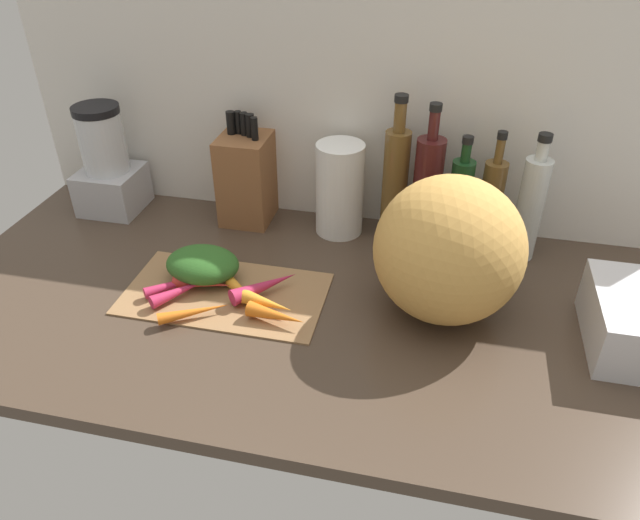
{
  "coord_description": "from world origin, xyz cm",
  "views": [
    {
      "loc": [
        19.83,
        -96.21,
        76.65
      ],
      "look_at": [
        -1.4,
        -1.95,
        11.83
      ],
      "focal_mm": 33.33,
      "sensor_mm": 36.0,
      "label": 1
    }
  ],
  "objects_px": {
    "bottle_2": "(459,203)",
    "bottle_4": "(530,207)",
    "carrot_4": "(194,312)",
    "carrot_0": "(245,294)",
    "knife_block": "(247,177)",
    "winter_squash": "(449,250)",
    "carrot_2": "(203,258)",
    "carrot_7": "(202,283)",
    "bottle_3": "(490,204)",
    "paper_towel_roll": "(340,189)",
    "carrot_5": "(179,283)",
    "carrot_6": "(266,303)",
    "blender_appliance": "(108,166)",
    "carrot_9": "(181,291)",
    "carrot_3": "(265,286)",
    "bottle_1": "(427,190)",
    "carrot_8": "(215,266)",
    "carrot_1": "(276,315)",
    "cutting_board": "(225,293)"
  },
  "relations": [
    {
      "from": "carrot_2",
      "to": "bottle_1",
      "type": "distance_m",
      "value": 0.53
    },
    {
      "from": "blender_appliance",
      "to": "carrot_4",
      "type": "bearing_deg",
      "value": -45.38
    },
    {
      "from": "carrot_0",
      "to": "carrot_4",
      "type": "bearing_deg",
      "value": -135.9
    },
    {
      "from": "bottle_2",
      "to": "bottle_1",
      "type": "bearing_deg",
      "value": 179.51
    },
    {
      "from": "bottle_4",
      "to": "carrot_4",
      "type": "bearing_deg",
      "value": -149.1
    },
    {
      "from": "carrot_0",
      "to": "knife_block",
      "type": "distance_m",
      "value": 0.37
    },
    {
      "from": "carrot_5",
      "to": "winter_squash",
      "type": "distance_m",
      "value": 0.57
    },
    {
      "from": "blender_appliance",
      "to": "carrot_6",
      "type": "bearing_deg",
      "value": -32.86
    },
    {
      "from": "carrot_9",
      "to": "paper_towel_roll",
      "type": "relative_size",
      "value": 0.59
    },
    {
      "from": "bottle_2",
      "to": "carrot_7",
      "type": "bearing_deg",
      "value": -149.18
    },
    {
      "from": "bottle_2",
      "to": "bottle_4",
      "type": "bearing_deg",
      "value": -3.84
    },
    {
      "from": "knife_block",
      "to": "carrot_3",
      "type": "bearing_deg",
      "value": -66.04
    },
    {
      "from": "carrot_9",
      "to": "winter_squash",
      "type": "height_order",
      "value": "winter_squash"
    },
    {
      "from": "carrot_6",
      "to": "blender_appliance",
      "type": "bearing_deg",
      "value": 147.14
    },
    {
      "from": "carrot_1",
      "to": "carrot_7",
      "type": "height_order",
      "value": "carrot_1"
    },
    {
      "from": "carrot_2",
      "to": "carrot_9",
      "type": "relative_size",
      "value": 0.82
    },
    {
      "from": "carrot_2",
      "to": "carrot_5",
      "type": "distance_m",
      "value": 0.09
    },
    {
      "from": "knife_block",
      "to": "bottle_3",
      "type": "height_order",
      "value": "bottle_3"
    },
    {
      "from": "carrot_0",
      "to": "carrot_8",
      "type": "height_order",
      "value": "carrot_0"
    },
    {
      "from": "cutting_board",
      "to": "paper_towel_roll",
      "type": "distance_m",
      "value": 0.38
    },
    {
      "from": "bottle_4",
      "to": "winter_squash",
      "type": "bearing_deg",
      "value": -124.37
    },
    {
      "from": "carrot_3",
      "to": "carrot_9",
      "type": "xyz_separation_m",
      "value": [
        -0.17,
        -0.05,
        -0.0
      ]
    },
    {
      "from": "knife_block",
      "to": "bottle_2",
      "type": "distance_m",
      "value": 0.52
    },
    {
      "from": "carrot_7",
      "to": "bottle_2",
      "type": "distance_m",
      "value": 0.61
    },
    {
      "from": "carrot_7",
      "to": "bottle_3",
      "type": "distance_m",
      "value": 0.67
    },
    {
      "from": "carrot_2",
      "to": "carrot_4",
      "type": "xyz_separation_m",
      "value": [
        0.05,
        -0.18,
        -0.01
      ]
    },
    {
      "from": "blender_appliance",
      "to": "bottle_4",
      "type": "height_order",
      "value": "bottle_4"
    },
    {
      "from": "winter_squash",
      "to": "knife_block",
      "type": "height_order",
      "value": "winter_squash"
    },
    {
      "from": "bottle_2",
      "to": "bottle_3",
      "type": "height_order",
      "value": "bottle_3"
    },
    {
      "from": "carrot_1",
      "to": "paper_towel_roll",
      "type": "bearing_deg",
      "value": 82.65
    },
    {
      "from": "cutting_board",
      "to": "blender_appliance",
      "type": "height_order",
      "value": "blender_appliance"
    },
    {
      "from": "paper_towel_roll",
      "to": "carrot_5",
      "type": "bearing_deg",
      "value": -131.28
    },
    {
      "from": "carrot_7",
      "to": "bottle_4",
      "type": "bearing_deg",
      "value": 23.92
    },
    {
      "from": "carrot_7",
      "to": "paper_towel_roll",
      "type": "bearing_deg",
      "value": 53.55
    },
    {
      "from": "paper_towel_roll",
      "to": "carrot_3",
      "type": "bearing_deg",
      "value": -108.41
    },
    {
      "from": "winter_squash",
      "to": "knife_block",
      "type": "xyz_separation_m",
      "value": [
        -0.5,
        0.28,
        -0.03
      ]
    },
    {
      "from": "carrot_9",
      "to": "winter_squash",
      "type": "bearing_deg",
      "value": 8.78
    },
    {
      "from": "carrot_9",
      "to": "bottle_1",
      "type": "relative_size",
      "value": 0.39
    },
    {
      "from": "carrot_4",
      "to": "knife_block",
      "type": "distance_m",
      "value": 0.43
    },
    {
      "from": "carrot_9",
      "to": "blender_appliance",
      "type": "relative_size",
      "value": 0.48
    },
    {
      "from": "blender_appliance",
      "to": "bottle_3",
      "type": "bearing_deg",
      "value": 1.14
    },
    {
      "from": "carrot_5",
      "to": "carrot_7",
      "type": "height_order",
      "value": "carrot_7"
    },
    {
      "from": "carrot_2",
      "to": "winter_squash",
      "type": "relative_size",
      "value": 0.37
    },
    {
      "from": "carrot_2",
      "to": "carrot_4",
      "type": "distance_m",
      "value": 0.19
    },
    {
      "from": "carrot_8",
      "to": "carrot_9",
      "type": "height_order",
      "value": "carrot_9"
    },
    {
      "from": "winter_squash",
      "to": "bottle_2",
      "type": "bearing_deg",
      "value": 86.59
    },
    {
      "from": "blender_appliance",
      "to": "paper_towel_roll",
      "type": "distance_m",
      "value": 0.6
    },
    {
      "from": "carrot_2",
      "to": "carrot_3",
      "type": "bearing_deg",
      "value": -22.99
    },
    {
      "from": "carrot_3",
      "to": "winter_squash",
      "type": "bearing_deg",
      "value": 5.05
    },
    {
      "from": "carrot_6",
      "to": "carrot_7",
      "type": "relative_size",
      "value": 0.94
    }
  ]
}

